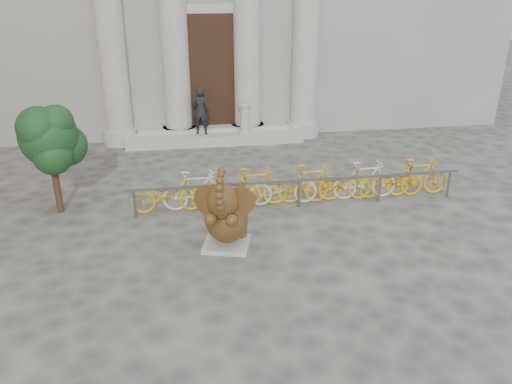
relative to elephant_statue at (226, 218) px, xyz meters
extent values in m
plane|color=#474442|center=(0.43, -1.86, -0.68)|extent=(80.00, 80.00, 0.00)
cube|color=black|center=(0.43, 8.06, 1.62)|extent=(2.40, 0.16, 4.00)
cylinder|color=#A8A59E|center=(-2.77, 7.94, 3.32)|extent=(0.90, 0.90, 8.00)
cylinder|color=#A8A59E|center=(-0.77, 7.94, 3.32)|extent=(0.90, 0.90, 8.00)
cylinder|color=#A8A59E|center=(1.63, 7.94, 3.32)|extent=(0.90, 0.90, 8.00)
cylinder|color=#A8A59E|center=(3.63, 7.94, 3.32)|extent=(0.90, 0.90, 8.00)
cube|color=#A8A59E|center=(0.43, 7.54, -0.50)|extent=(6.00, 1.20, 0.36)
cube|color=#A8A59E|center=(0.01, 0.03, -0.63)|extent=(1.12, 1.05, 0.09)
ellipsoid|color=black|center=(0.06, 0.23, -0.30)|extent=(0.95, 0.92, 0.59)
ellipsoid|color=black|center=(0.01, 0.05, -0.04)|extent=(1.15, 1.31, 0.97)
cylinder|color=black|center=(-0.15, 0.41, -0.46)|extent=(0.34, 0.34, 0.24)
cylinder|color=black|center=(0.34, 0.28, -0.46)|extent=(0.34, 0.34, 0.24)
cylinder|color=black|center=(-0.28, -0.26, 0.14)|extent=(0.36, 0.59, 0.37)
cylinder|color=black|center=(0.11, -0.37, 0.14)|extent=(0.36, 0.59, 0.37)
ellipsoid|color=black|center=(-0.08, -0.28, 0.48)|extent=(0.77, 0.74, 0.74)
cylinder|color=black|center=(-0.35, -0.08, 0.44)|extent=(0.55, 0.39, 0.63)
cylinder|color=black|center=(0.26, -0.25, 0.44)|extent=(0.63, 0.08, 0.63)
cone|color=beige|center=(-0.23, -0.43, 0.33)|extent=(0.07, 0.21, 0.10)
cone|color=beige|center=(-0.02, -0.48, 0.33)|extent=(0.16, 0.22, 0.10)
cube|color=slate|center=(1.97, 1.73, 0.02)|extent=(8.24, 0.06, 0.06)
cylinder|color=slate|center=(-1.95, 1.73, -0.33)|extent=(0.06, 0.06, 0.70)
cylinder|color=slate|center=(-0.09, 1.73, -0.33)|extent=(0.06, 0.06, 0.70)
cylinder|color=slate|center=(1.97, 1.73, -0.33)|extent=(0.06, 0.06, 0.70)
cylinder|color=slate|center=(4.03, 1.73, -0.33)|extent=(0.06, 0.06, 0.70)
cylinder|color=slate|center=(5.90, 1.73, -0.33)|extent=(0.06, 0.06, 0.70)
imported|color=gold|center=(-1.19, 1.98, -0.18)|extent=(1.70, 0.50, 1.00)
imported|color=beige|center=(-0.49, 1.98, -0.18)|extent=(1.66, 0.47, 1.00)
imported|color=gold|center=(0.21, 1.98, -0.18)|extent=(1.70, 0.50, 1.00)
imported|color=gold|center=(0.92, 1.98, -0.18)|extent=(1.66, 0.47, 1.00)
imported|color=beige|center=(1.62, 1.98, -0.18)|extent=(1.70, 0.50, 1.00)
imported|color=gold|center=(2.33, 1.98, -0.18)|extent=(1.66, 0.47, 1.00)
imported|color=gold|center=(3.03, 1.98, -0.18)|extent=(1.70, 0.50, 1.00)
imported|color=beige|center=(3.73, 1.98, -0.18)|extent=(1.66, 0.47, 1.00)
imported|color=gold|center=(4.44, 1.98, -0.18)|extent=(1.70, 0.50, 1.00)
imported|color=gold|center=(5.14, 1.98, -0.18)|extent=(1.66, 0.47, 1.00)
cylinder|color=#332114|center=(-3.75, 2.39, 0.12)|extent=(0.16, 0.16, 1.59)
sphere|color=black|center=(-3.75, 2.39, 1.18)|extent=(1.33, 1.33, 1.33)
sphere|color=black|center=(-3.44, 2.57, 0.92)|extent=(0.97, 0.97, 0.97)
sphere|color=black|center=(-4.01, 2.61, 1.01)|extent=(0.89, 0.89, 0.89)
sphere|color=black|center=(-3.66, 2.12, 0.83)|extent=(0.89, 0.89, 0.89)
sphere|color=black|center=(-3.88, 2.21, 1.45)|extent=(0.97, 0.97, 0.97)
sphere|color=black|center=(-3.52, 2.30, 1.54)|extent=(0.80, 0.80, 0.80)
imported|color=black|center=(-0.04, 7.37, 0.48)|extent=(0.65, 0.50, 1.59)
cylinder|color=#A8A59E|center=(1.43, 7.24, -0.25)|extent=(0.43, 0.43, 0.13)
cylinder|color=#A8A59E|center=(1.43, 7.24, 0.16)|extent=(0.30, 0.30, 0.96)
cylinder|color=#A8A59E|center=(1.43, 7.24, 0.67)|extent=(0.43, 0.43, 0.11)
camera|label=1|loc=(-0.89, -9.13, 4.37)|focal=35.00mm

